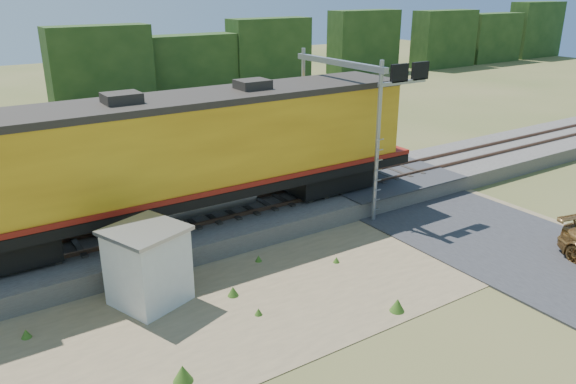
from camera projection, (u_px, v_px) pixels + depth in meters
ground at (348, 273)px, 20.65m from camera, size 140.00×140.00×0.00m
ballast at (264, 212)px, 25.22m from camera, size 70.00×5.00×0.80m
rails at (264, 202)px, 25.05m from camera, size 70.00×1.54×0.16m
dirt_shoulder at (296, 282)px, 20.01m from camera, size 26.00×8.00×0.03m
road at (461, 223)px, 24.82m from camera, size 7.00×66.00×0.86m
tree_line_north at (76, 69)px, 49.38m from camera, size 130.00×3.00×6.50m
weed_clumps at (266, 299)px, 18.92m from camera, size 15.00×6.20×0.56m
locomotive at (175, 154)px, 21.99m from camera, size 21.78×3.32×5.62m
shed at (148, 266)px, 18.31m from camera, size 2.89×2.89×2.68m
signal_gantry at (354, 95)px, 25.27m from camera, size 2.82×6.20×7.11m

